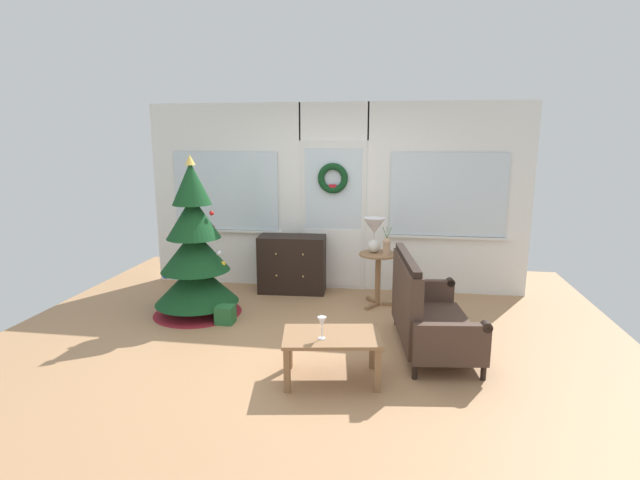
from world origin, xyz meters
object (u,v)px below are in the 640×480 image
(side_table, at_px, (378,268))
(gift_box, at_px, (225,315))
(coffee_table, at_px, (332,342))
(wine_glass, at_px, (322,323))
(dresser_cabinet, at_px, (292,264))
(table_lamp, at_px, (374,230))
(settee_sofa, at_px, (425,313))
(flower_vase, at_px, (387,245))
(christmas_tree, at_px, (195,258))

(side_table, xyz_separation_m, gift_box, (-1.69, -0.90, -0.38))
(coffee_table, distance_m, wine_glass, 0.23)
(dresser_cabinet, bearing_deg, wine_glass, -72.48)
(table_lamp, height_order, coffee_table, table_lamp)
(settee_sofa, height_order, coffee_table, settee_sofa)
(side_table, bearing_deg, wine_glass, -100.46)
(side_table, distance_m, flower_vase, 0.33)
(christmas_tree, xyz_separation_m, side_table, (2.14, 0.62, -0.21))
(christmas_tree, distance_m, side_table, 2.24)
(coffee_table, relative_size, gift_box, 4.44)
(settee_sofa, bearing_deg, side_table, 112.44)
(gift_box, bearing_deg, dresser_cabinet, 68.35)
(settee_sofa, bearing_deg, table_lamp, 114.07)
(coffee_table, xyz_separation_m, wine_glass, (-0.07, -0.09, 0.20))
(dresser_cabinet, xyz_separation_m, flower_vase, (1.28, -0.45, 0.40))
(christmas_tree, bearing_deg, settee_sofa, -13.26)
(christmas_tree, bearing_deg, flower_vase, 14.04)
(christmas_tree, relative_size, coffee_table, 2.08)
(wine_glass, bearing_deg, gift_box, 136.82)
(coffee_table, xyz_separation_m, gift_box, (-1.38, 1.13, -0.25))
(christmas_tree, height_order, side_table, christmas_tree)
(coffee_table, bearing_deg, gift_box, 140.56)
(coffee_table, bearing_deg, settee_sofa, 43.08)
(coffee_table, height_order, wine_glass, wine_glass)
(dresser_cabinet, height_order, table_lamp, table_lamp)
(settee_sofa, xyz_separation_m, coffee_table, (-0.83, -0.78, -0.02))
(flower_vase, bearing_deg, christmas_tree, -165.96)
(wine_glass, bearing_deg, coffee_table, 51.86)
(wine_glass, bearing_deg, table_lamp, 81.28)
(settee_sofa, height_order, gift_box, settee_sofa)
(settee_sofa, bearing_deg, wine_glass, -136.11)
(table_lamp, bearing_deg, wine_glass, -98.72)
(table_lamp, bearing_deg, flower_vase, -32.01)
(wine_glass, distance_m, gift_box, 1.84)
(side_table, height_order, wine_glass, side_table)
(christmas_tree, height_order, settee_sofa, christmas_tree)
(flower_vase, xyz_separation_m, coffee_table, (-0.42, -1.97, -0.44))
(side_table, bearing_deg, settee_sofa, -67.56)
(christmas_tree, height_order, table_lamp, christmas_tree)
(dresser_cabinet, relative_size, wine_glass, 4.72)
(side_table, bearing_deg, flower_vase, -30.96)
(christmas_tree, height_order, coffee_table, christmas_tree)
(settee_sofa, relative_size, gift_box, 7.20)
(coffee_table, distance_m, gift_box, 1.80)
(dresser_cabinet, height_order, gift_box, dresser_cabinet)
(flower_vase, relative_size, gift_box, 1.70)
(side_table, distance_m, wine_glass, 2.16)
(table_lamp, relative_size, flower_vase, 1.26)
(dresser_cabinet, xyz_separation_m, settee_sofa, (1.70, -1.64, -0.01))
(wine_glass, bearing_deg, side_table, 79.54)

